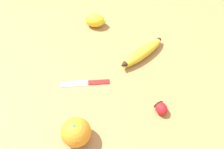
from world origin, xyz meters
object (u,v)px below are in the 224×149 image
(orange, at_px, (76,132))
(strawberry, at_px, (161,108))
(banana, at_px, (142,53))
(paring_knife, at_px, (87,83))
(lemon, at_px, (95,20))

(orange, distance_m, strawberry, 0.27)
(banana, relative_size, paring_knife, 1.36)
(banana, height_order, orange, orange)
(strawberry, bearing_deg, paring_knife, 38.86)
(banana, height_order, lemon, lemon)
(lemon, bearing_deg, banana, 11.60)
(banana, distance_m, strawberry, 0.22)
(orange, height_order, lemon, orange)
(orange, xyz_separation_m, paring_knife, (-0.15, 0.12, -0.04))
(banana, height_order, paring_knife, banana)
(strawberry, distance_m, paring_knife, 0.25)
(banana, height_order, strawberry, banana)
(paring_knife, bearing_deg, orange, 170.64)
(banana, distance_m, lemon, 0.23)
(banana, relative_size, lemon, 2.24)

